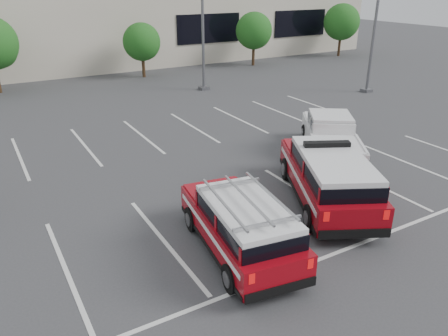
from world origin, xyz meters
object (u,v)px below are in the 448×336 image
object	(u,v)px
tree_far_right	(342,23)
light_pole_mid	(202,8)
tree_right	(254,32)
light_pole_right	(377,9)
fire_chief_suv	(328,180)
convention_building	(45,7)
tree_mid_right	(143,43)
ladder_suv	(241,229)
white_pickup	(330,140)

from	to	relation	value
tree_far_right	light_pole_mid	bearing A→B (deg)	-161.52
tree_right	light_pole_right	xyz separation A→B (m)	(0.91, -12.05, 2.41)
tree_right	fire_chief_suv	distance (m)	25.70
convention_building	tree_mid_right	xyz separation A→B (m)	(4.91, -9.82, -2.22)
light_pole_right	fire_chief_suv	distance (m)	17.35
ladder_suv	convention_building	bearing A→B (deg)	96.20
white_pickup	tree_far_right	bearing A→B (deg)	79.71
convention_building	tree_right	size ratio (longest dim) A/B	13.58
convention_building	tree_right	distance (m)	17.96
tree_right	convention_building	bearing A→B (deg)	146.63
convention_building	light_pole_mid	xyz separation A→B (m)	(6.82, -15.86, 0.47)
tree_right	light_pole_mid	size ratio (longest dim) A/B	0.43
tree_right	fire_chief_suv	world-z (taller)	tree_right
ladder_suv	light_pole_mid	bearing A→B (deg)	73.55
light_pole_mid	fire_chief_suv	size ratio (longest dim) A/B	1.72
tree_far_right	ladder_suv	world-z (taller)	tree_far_right
tree_mid_right	ladder_suv	size ratio (longest dim) A/B	0.82
convention_building	tree_mid_right	world-z (taller)	convention_building
white_pickup	ladder_suv	size ratio (longest dim) A/B	1.13
tree_far_right	light_pole_mid	size ratio (longest dim) A/B	0.47
tree_right	tree_far_right	world-z (taller)	tree_far_right
fire_chief_suv	white_pickup	bearing A→B (deg)	72.63
fire_chief_suv	tree_right	bearing A→B (deg)	88.35
fire_chief_suv	white_pickup	xyz separation A→B (m)	(3.08, 3.17, -0.15)
tree_mid_right	tree_far_right	size ratio (longest dim) A/B	0.82
tree_mid_right	white_pickup	xyz separation A→B (m)	(0.87, -19.36, -1.84)
light_pole_mid	white_pickup	distance (m)	14.10
light_pole_right	ladder_suv	world-z (taller)	light_pole_right
convention_building	light_pole_right	world-z (taller)	convention_building
tree_far_right	light_pole_right	world-z (taller)	light_pole_right
tree_mid_right	fire_chief_suv	xyz separation A→B (m)	(-2.21, -22.53, -1.69)
tree_far_right	white_pickup	world-z (taller)	tree_far_right
light_pole_mid	white_pickup	size ratio (longest dim) A/B	1.86
fire_chief_suv	ladder_suv	world-z (taller)	fire_chief_suv
light_pole_mid	white_pickup	world-z (taller)	light_pole_mid
tree_mid_right	tree_right	bearing A→B (deg)	0.00
tree_far_right	tree_mid_right	bearing A→B (deg)	-180.00
convention_building	tree_right	bearing A→B (deg)	-33.37
convention_building	light_pole_right	bearing A→B (deg)	-54.11
tree_far_right	light_pole_right	bearing A→B (deg)	-127.04
light_pole_right	white_pickup	world-z (taller)	light_pole_right
white_pickup	tree_right	bearing A→B (deg)	99.12
tree_far_right	white_pickup	distance (m)	27.32
light_pole_right	tree_mid_right	bearing A→B (deg)	132.17
light_pole_right	ladder_suv	xyz separation A→B (m)	(-17.12, -11.50, -4.45)
tree_mid_right	fire_chief_suv	distance (m)	22.70
ladder_suv	light_pole_right	bearing A→B (deg)	42.33
light_pole_right	fire_chief_suv	size ratio (longest dim) A/B	1.72
light_pole_mid	tree_far_right	bearing A→B (deg)	18.48
tree_mid_right	fire_chief_suv	world-z (taller)	tree_mid_right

